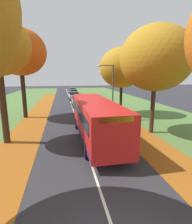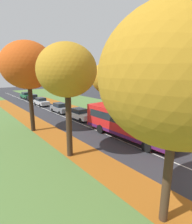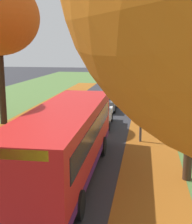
{
  "view_description": "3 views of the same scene",
  "coord_description": "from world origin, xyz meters",
  "px_view_note": "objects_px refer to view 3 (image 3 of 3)",
  "views": [
    {
      "loc": [
        -1.43,
        -3.53,
        4.89
      ],
      "look_at": [
        1.66,
        12.55,
        1.43
      ],
      "focal_mm": 28.0,
      "sensor_mm": 36.0,
      "label": 1
    },
    {
      "loc": [
        -12.16,
        -1.96,
        6.77
      ],
      "look_at": [
        -0.18,
        13.06,
        2.26
      ],
      "focal_mm": 28.0,
      "sensor_mm": 36.0,
      "label": 2
    },
    {
      "loc": [
        4.26,
        -2.75,
        5.42
      ],
      "look_at": [
        1.35,
        15.08,
        1.65
      ],
      "focal_mm": 50.0,
      "sensor_mm": 36.0,
      "label": 3
    }
  ],
  "objects_px": {
    "bus": "(66,138)",
    "car_silver_third_in_line": "(115,89)",
    "car_green_trailing": "(126,79)",
    "streetlamp_right": "(136,78)",
    "tree_right_mid": "(173,41)",
    "car_white_lead": "(99,114)",
    "car_grey_following": "(107,101)",
    "car_black_fourth_in_line": "(123,83)"
  },
  "relations": [
    {
      "from": "streetlamp_right",
      "to": "car_green_trailing",
      "type": "bearing_deg",
      "value": 94.79
    },
    {
      "from": "streetlamp_right",
      "to": "car_green_trailing",
      "type": "xyz_separation_m",
      "value": [
        -2.37,
        28.27,
        -2.92
      ]
    },
    {
      "from": "streetlamp_right",
      "to": "car_black_fourth_in_line",
      "type": "xyz_separation_m",
      "value": [
        -2.45,
        22.86,
        -2.92
      ]
    },
    {
      "from": "car_black_fourth_in_line",
      "to": "car_green_trailing",
      "type": "distance_m",
      "value": 5.41
    },
    {
      "from": "streetlamp_right",
      "to": "car_silver_third_in_line",
      "type": "height_order",
      "value": "streetlamp_right"
    },
    {
      "from": "car_white_lead",
      "to": "car_silver_third_in_line",
      "type": "height_order",
      "value": "same"
    },
    {
      "from": "bus",
      "to": "car_white_lead",
      "type": "distance_m",
      "value": 9.02
    },
    {
      "from": "bus",
      "to": "car_white_lead",
      "type": "height_order",
      "value": "bus"
    },
    {
      "from": "bus",
      "to": "car_silver_third_in_line",
      "type": "distance_m",
      "value": 22.46
    },
    {
      "from": "bus",
      "to": "car_black_fourth_in_line",
      "type": "xyz_separation_m",
      "value": [
        0.21,
        28.41,
        -0.89
      ]
    },
    {
      "from": "car_grey_following",
      "to": "bus",
      "type": "bearing_deg",
      "value": -89.48
    },
    {
      "from": "car_silver_third_in_line",
      "to": "streetlamp_right",
      "type": "bearing_deg",
      "value": -80.18
    },
    {
      "from": "bus",
      "to": "car_green_trailing",
      "type": "distance_m",
      "value": 33.84
    },
    {
      "from": "car_silver_third_in_line",
      "to": "car_green_trailing",
      "type": "bearing_deg",
      "value": 87.22
    },
    {
      "from": "tree_right_mid",
      "to": "streetlamp_right",
      "type": "xyz_separation_m",
      "value": [
        -2.12,
        -2.46,
        -2.04
      ]
    },
    {
      "from": "streetlamp_right",
      "to": "car_black_fourth_in_line",
      "type": "bearing_deg",
      "value": 96.13
    },
    {
      "from": "car_white_lead",
      "to": "car_grey_following",
      "type": "distance_m",
      "value": 5.66
    },
    {
      "from": "tree_right_mid",
      "to": "car_black_fourth_in_line",
      "type": "relative_size",
      "value": 1.94
    },
    {
      "from": "bus",
      "to": "car_grey_following",
      "type": "height_order",
      "value": "bus"
    },
    {
      "from": "bus",
      "to": "car_white_lead",
      "type": "bearing_deg",
      "value": 89.93
    },
    {
      "from": "car_white_lead",
      "to": "car_grey_following",
      "type": "height_order",
      "value": "same"
    },
    {
      "from": "car_white_lead",
      "to": "car_black_fourth_in_line",
      "type": "bearing_deg",
      "value": 89.41
    },
    {
      "from": "car_white_lead",
      "to": "car_silver_third_in_line",
      "type": "xyz_separation_m",
      "value": [
        -0.27,
        13.47,
        0.0
      ]
    },
    {
      "from": "car_white_lead",
      "to": "car_green_trailing",
      "type": "relative_size",
      "value": 1.0
    },
    {
      "from": "car_green_trailing",
      "to": "streetlamp_right",
      "type": "bearing_deg",
      "value": -85.21
    },
    {
      "from": "streetlamp_right",
      "to": "car_silver_third_in_line",
      "type": "relative_size",
      "value": 1.42
    },
    {
      "from": "car_silver_third_in_line",
      "to": "car_grey_following",
      "type": "bearing_deg",
      "value": -89.08
    },
    {
      "from": "car_black_fourth_in_line",
      "to": "car_green_trailing",
      "type": "xyz_separation_m",
      "value": [
        0.08,
        5.41,
        0.0
      ]
    },
    {
      "from": "car_silver_third_in_line",
      "to": "car_white_lead",
      "type": "bearing_deg",
      "value": -88.86
    },
    {
      "from": "car_white_lead",
      "to": "car_silver_third_in_line",
      "type": "bearing_deg",
      "value": 91.14
    },
    {
      "from": "tree_right_mid",
      "to": "car_green_trailing",
      "type": "height_order",
      "value": "tree_right_mid"
    },
    {
      "from": "car_grey_following",
      "to": "streetlamp_right",
      "type": "bearing_deg",
      "value": -72.85
    },
    {
      "from": "car_white_lead",
      "to": "car_black_fourth_in_line",
      "type": "xyz_separation_m",
      "value": [
        0.2,
        19.44,
        0.0
      ]
    },
    {
      "from": "tree_right_mid",
      "to": "streetlamp_right",
      "type": "relative_size",
      "value": 1.37
    },
    {
      "from": "bus",
      "to": "car_silver_third_in_line",
      "type": "height_order",
      "value": "bus"
    },
    {
      "from": "tree_right_mid",
      "to": "bus",
      "type": "height_order",
      "value": "tree_right_mid"
    },
    {
      "from": "car_green_trailing",
      "to": "bus",
      "type": "bearing_deg",
      "value": -90.5
    },
    {
      "from": "tree_right_mid",
      "to": "car_green_trailing",
      "type": "bearing_deg",
      "value": 99.87
    },
    {
      "from": "tree_right_mid",
      "to": "car_green_trailing",
      "type": "xyz_separation_m",
      "value": [
        -4.49,
        25.81,
        -4.96
      ]
    },
    {
      "from": "streetlamp_right",
      "to": "car_white_lead",
      "type": "xyz_separation_m",
      "value": [
        -2.65,
        3.42,
        -2.92
      ]
    },
    {
      "from": "car_white_lead",
      "to": "car_silver_third_in_line",
      "type": "relative_size",
      "value": 1.01
    },
    {
      "from": "tree_right_mid",
      "to": "streetlamp_right",
      "type": "height_order",
      "value": "tree_right_mid"
    }
  ]
}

